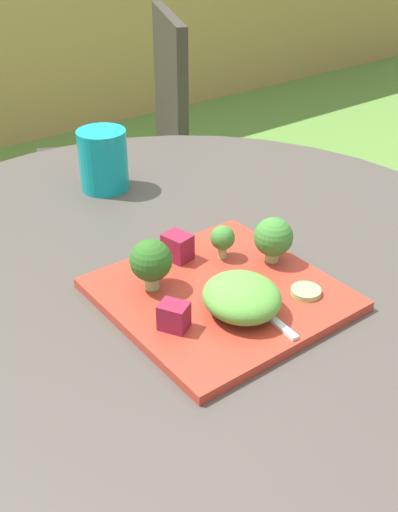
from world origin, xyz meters
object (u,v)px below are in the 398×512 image
Objects in this scene: salad_plate at (220,294)px; drinking_glass at (104,163)px; fork at (249,302)px; patio_chair at (136,143)px.

salad_plate is 2.61× the size of drinking_glass.
salad_plate is at bearing 102.60° from fork.
salad_plate is at bearing -115.78° from patio_chair.
drinking_glass is at bearing -125.84° from patio_chair.
patio_chair is at bearing 65.74° from fork.
salad_plate is 0.05m from fork.
patio_chair is 0.78m from drinking_glass.
fork is (0.01, -0.05, 0.01)m from salad_plate.
drinking_glass is 0.46m from fork.
patio_chair reaches higher than salad_plate.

